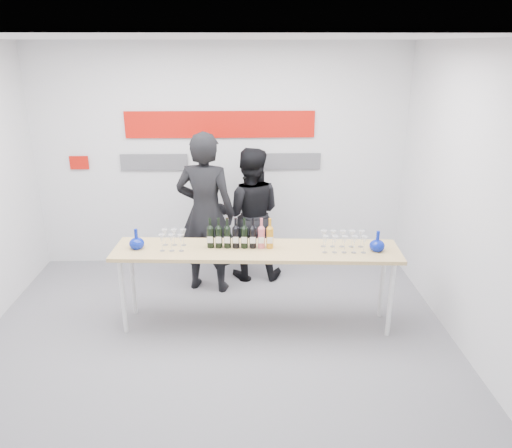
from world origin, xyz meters
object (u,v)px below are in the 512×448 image
object	(u,v)px
tasting_table	(256,255)
presenter_right	(250,214)
mic_stand	(245,249)
presenter_left	(206,213)

from	to	relation	value
tasting_table	presenter_right	bearing A→B (deg)	95.14
presenter_right	mic_stand	xyz separation A→B (m)	(-0.07, -0.14, -0.44)
presenter_left	mic_stand	xyz separation A→B (m)	(0.48, 0.21, -0.57)
presenter_left	presenter_right	bearing A→B (deg)	-133.77
tasting_table	mic_stand	distance (m)	1.19
presenter_right	mic_stand	world-z (taller)	presenter_right
presenter_left	presenter_right	size ratio (longest dim) A/B	1.15
presenter_right	tasting_table	bearing A→B (deg)	96.10
presenter_left	presenter_right	xyz separation A→B (m)	(0.54, 0.35, -0.13)
tasting_table	presenter_right	xyz separation A→B (m)	(-0.04, 1.25, 0.03)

